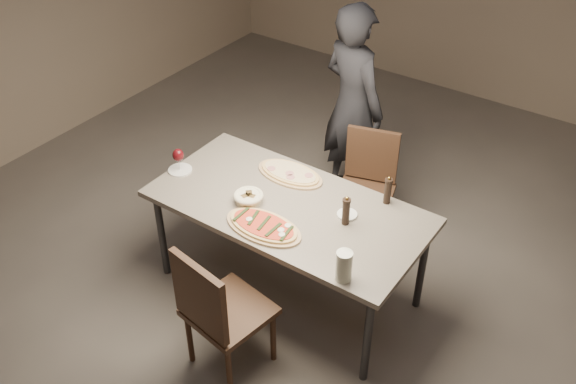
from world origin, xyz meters
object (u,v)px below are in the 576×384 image
Objects in this scene: chair_far at (367,180)px; carafe at (344,266)px; chair_near at (217,309)px; bread_basket at (249,197)px; diner at (353,105)px; pepper_mill_left at (388,191)px; ham_pizza at (290,173)px; dining_table at (288,211)px; zucchini_pizza at (264,226)px.

carafe is at bearing 96.26° from chair_far.
chair_near is 1.09× the size of chair_far.
diner is at bearing 91.04° from bread_basket.
pepper_mill_left is 0.77m from carafe.
pepper_mill_left reaches higher than carafe.
ham_pizza is 0.41m from bread_basket.
bread_basket is at bearing -150.21° from dining_table.
bread_basket reaches higher than zucchini_pizza.
zucchini_pizza is 1.06× the size of ham_pizza.
dining_table is 8.89× the size of pepper_mill_left.
dining_table is 1.08× the size of diner.
ham_pizza is at bearing 83.49° from bread_basket.
carafe is at bearing 45.36° from chair_near.
diner is at bearing 109.58° from ham_pizza.
diner is (-0.02, 1.37, 0.04)m from bread_basket.
pepper_mill_left reaches higher than bread_basket.
ham_pizza is 2.44× the size of pepper_mill_left.
dining_table is at bearing 149.20° from carafe.
chair_far reaches higher than dining_table.
ham_pizza is 2.55× the size of bread_basket.
dining_table is at bearing -143.31° from pepper_mill_left.
diner reaches higher than carafe.
chair_far is at bearing 70.75° from bread_basket.
zucchini_pizza is 0.28m from bread_basket.
zucchini_pizza is at bearing -55.95° from ham_pizza.
dining_table is 0.76m from carafe.
bread_basket is 0.22× the size of chair_far.
chair_near is (0.23, -1.08, -0.24)m from ham_pizza.
chair_near reaches higher than chair_far.
zucchini_pizza reaches higher than ham_pizza.
carafe is 1.39m from chair_far.
chair_far is (0.35, 0.99, -0.31)m from bread_basket.
carafe is at bearing -16.47° from bread_basket.
chair_near reaches higher than zucchini_pizza.
pepper_mill_left is 1.14m from diner.
pepper_mill_left is 0.23× the size of chair_far.
bread_basket is 0.89m from pepper_mill_left.
ham_pizza is 0.57× the size of chair_far.
bread_basket is at bearing 109.73° from diner.
dining_table is 0.65m from pepper_mill_left.
ham_pizza is 2.56× the size of carafe.
bread_basket is 0.96× the size of pepper_mill_left.
carafe is 0.21× the size of chair_near.
pepper_mill_left reaches higher than zucchini_pizza.
dining_table is 2.09× the size of chair_far.
diner reaches higher than zucchini_pizza.
diner reaches higher than chair_far.
bread_basket reaches higher than ham_pizza.
bread_basket is 1.00× the size of carafe.
carafe is at bearing 2.41° from zucchini_pizza.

